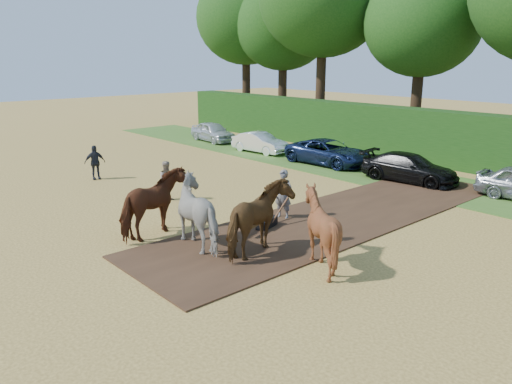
# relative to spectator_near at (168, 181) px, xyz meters

# --- Properties ---
(ground) EXTENTS (120.00, 120.00, 0.00)m
(ground) POSITION_rel_spectator_near_xyz_m (4.76, -3.32, -0.84)
(ground) COLOR gold
(ground) RESTS_ON ground
(earth_strip) EXTENTS (4.50, 17.00, 0.05)m
(earth_strip) POSITION_rel_spectator_near_xyz_m (6.26, 3.68, -0.82)
(earth_strip) COLOR #472D1C
(earth_strip) RESTS_ON ground
(grass_verge) EXTENTS (50.00, 5.00, 0.03)m
(grass_verge) POSITION_rel_spectator_near_xyz_m (4.76, 10.68, -0.83)
(grass_verge) COLOR #38601E
(grass_verge) RESTS_ON ground
(hedgerow) EXTENTS (46.00, 1.60, 3.00)m
(hedgerow) POSITION_rel_spectator_near_xyz_m (4.76, 15.18, 0.66)
(hedgerow) COLOR #14380F
(hedgerow) RESTS_ON ground
(spectator_near) EXTENTS (0.79, 0.93, 1.68)m
(spectator_near) POSITION_rel_spectator_near_xyz_m (0.00, 0.00, 0.00)
(spectator_near) COLOR tan
(spectator_near) RESTS_ON ground
(spectator_far) EXTENTS (0.63, 1.06, 1.69)m
(spectator_far) POSITION_rel_spectator_near_xyz_m (-5.61, -0.67, 0.01)
(spectator_far) COLOR #22252E
(spectator_far) RESTS_ON ground
(plough_team) EXTENTS (7.45, 6.30, 2.23)m
(plough_team) POSITION_rel_spectator_near_xyz_m (6.09, -1.41, 0.27)
(plough_team) COLOR #602918
(plough_team) RESTS_ON ground
(parked_cars) EXTENTS (40.87, 3.42, 1.43)m
(parked_cars) POSITION_rel_spectator_near_xyz_m (7.97, 10.59, -0.16)
(parked_cars) COLOR silver
(parked_cars) RESTS_ON ground
(treeline) EXTENTS (48.70, 10.60, 14.21)m
(treeline) POSITION_rel_spectator_near_xyz_m (3.07, 18.36, 8.13)
(treeline) COLOR #382616
(treeline) RESTS_ON ground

